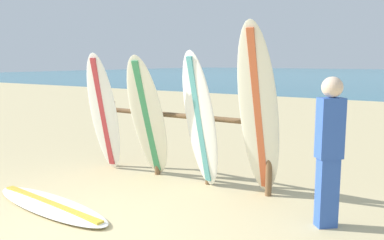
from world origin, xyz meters
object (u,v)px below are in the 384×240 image
surfboard_lying_on_sand (50,205)px  surfboard_leaning_far_left (104,113)px  beachgoer_standing (329,146)px  surfboard_rack (182,134)px  surfboard_leaning_center_left (200,121)px  surfboard_leaning_left (148,118)px  surfboard_leaning_center (259,113)px

surfboard_lying_on_sand → surfboard_leaning_far_left: bearing=112.2°
surfboard_lying_on_sand → beachgoer_standing: bearing=23.2°
surfboard_rack → beachgoer_standing: (2.45, -0.64, 0.21)m
surfboard_rack → surfboard_leaning_center_left: 0.64m
surfboard_rack → surfboard_lying_on_sand: surfboard_rack is taller
surfboard_leaning_left → surfboard_leaning_center: 1.85m
surfboard_rack → surfboard_leaning_left: size_ratio=1.55×
surfboard_rack → surfboard_lying_on_sand: 2.22m
beachgoer_standing → surfboard_leaning_left: bearing=173.7°
surfboard_leaning_center_left → surfboard_leaning_left: bearing=-176.0°
surfboard_leaning_left → surfboard_lying_on_sand: size_ratio=0.86×
surfboard_leaning_center → surfboard_lying_on_sand: bearing=-140.6°
surfboard_leaning_center → surfboard_leaning_far_left: bearing=-178.5°
surfboard_lying_on_sand → beachgoer_standing: beachgoer_standing is taller
surfboard_rack → surfboard_leaning_far_left: 1.44m
surfboard_leaning_center_left → surfboard_leaning_center: surfboard_leaning_center is taller
surfboard_leaning_center_left → surfboard_leaning_center: 0.92m
surfboard_rack → surfboard_leaning_center_left: bearing=-26.8°
surfboard_rack → surfboard_leaning_left: 0.59m
surfboard_rack → beachgoer_standing: 2.54m
surfboard_leaning_far_left → beachgoer_standing: size_ratio=1.18×
surfboard_leaning_far_left → surfboard_leaning_left: 0.95m
surfboard_leaning_center → beachgoer_standing: surfboard_leaning_center is taller
surfboard_lying_on_sand → beachgoer_standing: (3.14, 1.35, 0.91)m
beachgoer_standing → surfboard_rack: bearing=165.3°
surfboard_leaning_center_left → beachgoer_standing: size_ratio=1.19×
surfboard_leaning_left → surfboard_lying_on_sand: surfboard_leaning_left is taller
surfboard_leaning_far_left → surfboard_lying_on_sand: size_ratio=0.88×
surfboard_leaning_far_left → surfboard_leaning_center: size_ratio=0.84×
surfboard_leaning_left → beachgoer_standing: size_ratio=1.16×
surfboard_leaning_left → beachgoer_standing: (2.87, -0.32, -0.05)m
surfboard_leaning_center_left → surfboard_lying_on_sand: bearing=-124.9°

